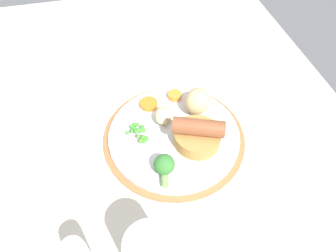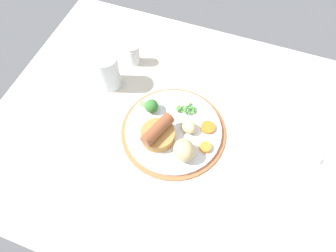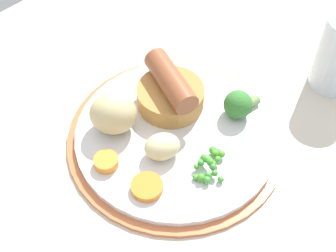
{
  "view_description": "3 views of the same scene",
  "coord_description": "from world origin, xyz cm",
  "px_view_note": "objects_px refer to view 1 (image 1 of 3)",
  "views": [
    {
      "loc": [
        -39.5,
        8.1,
        51.02
      ],
      "look_at": [
        -4.28,
        -0.18,
        6.23
      ],
      "focal_mm": 32.0,
      "sensor_mm": 36.0,
      "label": 1
    },
    {
      "loc": [
        7.12,
        -38.17,
        73.69
      ],
      "look_at": [
        -6.01,
        -2.39,
        7.26
      ],
      "focal_mm": 32.0,
      "sensor_mm": 36.0,
      "label": 2
    },
    {
      "loc": [
        22.25,
        23.61,
        51.16
      ],
      "look_at": [
        -4.06,
        -1.84,
        5.76
      ],
      "focal_mm": 50.0,
      "sensor_mm": 36.0,
      "label": 3
    }
  ],
  "objects_px": {
    "broccoli_floret_near": "(164,166)",
    "carrot_slice_2": "(175,96)",
    "sausage_pudding": "(198,134)",
    "carrot_slice_0": "(149,104)",
    "pea_pile": "(139,132)",
    "potato_chunk_0": "(198,102)",
    "dinner_plate": "(174,136)",
    "potato_chunk_1": "(166,115)",
    "fork": "(118,52)"
  },
  "relations": [
    {
      "from": "sausage_pudding",
      "to": "carrot_slice_0",
      "type": "height_order",
      "value": "sausage_pudding"
    },
    {
      "from": "sausage_pudding",
      "to": "pea_pile",
      "type": "relative_size",
      "value": 1.85
    },
    {
      "from": "dinner_plate",
      "to": "potato_chunk_0",
      "type": "relative_size",
      "value": 4.73
    },
    {
      "from": "dinner_plate",
      "to": "pea_pile",
      "type": "xyz_separation_m",
      "value": [
        0.01,
        0.07,
        0.02
      ]
    },
    {
      "from": "pea_pile",
      "to": "carrot_slice_2",
      "type": "relative_size",
      "value": 1.82
    },
    {
      "from": "dinner_plate",
      "to": "fork",
      "type": "distance_m",
      "value": 0.31
    },
    {
      "from": "dinner_plate",
      "to": "sausage_pudding",
      "type": "bearing_deg",
      "value": -127.66
    },
    {
      "from": "sausage_pudding",
      "to": "fork",
      "type": "relative_size",
      "value": 0.55
    },
    {
      "from": "potato_chunk_1",
      "to": "fork",
      "type": "bearing_deg",
      "value": 14.12
    },
    {
      "from": "broccoli_floret_near",
      "to": "carrot_slice_2",
      "type": "distance_m",
      "value": 0.18
    },
    {
      "from": "carrot_slice_2",
      "to": "fork",
      "type": "xyz_separation_m",
      "value": [
        0.2,
        0.1,
        -0.02
      ]
    },
    {
      "from": "potato_chunk_0",
      "to": "fork",
      "type": "bearing_deg",
      "value": 28.12
    },
    {
      "from": "dinner_plate",
      "to": "pea_pile",
      "type": "height_order",
      "value": "pea_pile"
    },
    {
      "from": "sausage_pudding",
      "to": "broccoli_floret_near",
      "type": "height_order",
      "value": "sausage_pudding"
    },
    {
      "from": "dinner_plate",
      "to": "fork",
      "type": "relative_size",
      "value": 1.56
    },
    {
      "from": "sausage_pudding",
      "to": "carrot_slice_2",
      "type": "height_order",
      "value": "sausage_pudding"
    },
    {
      "from": "sausage_pudding",
      "to": "potato_chunk_0",
      "type": "height_order",
      "value": "sausage_pudding"
    },
    {
      "from": "potato_chunk_0",
      "to": "potato_chunk_1",
      "type": "distance_m",
      "value": 0.07
    },
    {
      "from": "potato_chunk_0",
      "to": "carrot_slice_0",
      "type": "bearing_deg",
      "value": 67.95
    },
    {
      "from": "carrot_slice_0",
      "to": "pea_pile",
      "type": "bearing_deg",
      "value": 156.17
    },
    {
      "from": "dinner_plate",
      "to": "fork",
      "type": "xyz_separation_m",
      "value": [
        0.3,
        0.07,
        -0.0
      ]
    },
    {
      "from": "potato_chunk_1",
      "to": "carrot_slice_2",
      "type": "bearing_deg",
      "value": -29.8
    },
    {
      "from": "pea_pile",
      "to": "carrot_slice_2",
      "type": "xyz_separation_m",
      "value": [
        0.08,
        -0.09,
        -0.0
      ]
    },
    {
      "from": "sausage_pudding",
      "to": "potato_chunk_0",
      "type": "xyz_separation_m",
      "value": [
        0.08,
        -0.02,
        0.0
      ]
    },
    {
      "from": "dinner_plate",
      "to": "broccoli_floret_near",
      "type": "xyz_separation_m",
      "value": [
        -0.08,
        0.04,
        0.03
      ]
    },
    {
      "from": "dinner_plate",
      "to": "fork",
      "type": "height_order",
      "value": "dinner_plate"
    },
    {
      "from": "potato_chunk_1",
      "to": "fork",
      "type": "height_order",
      "value": "potato_chunk_1"
    },
    {
      "from": "dinner_plate",
      "to": "carrot_slice_0",
      "type": "bearing_deg",
      "value": 21.83
    },
    {
      "from": "broccoli_floret_near",
      "to": "carrot_slice_2",
      "type": "height_order",
      "value": "broccoli_floret_near"
    },
    {
      "from": "sausage_pudding",
      "to": "potato_chunk_0",
      "type": "relative_size",
      "value": 1.68
    },
    {
      "from": "pea_pile",
      "to": "carrot_slice_0",
      "type": "relative_size",
      "value": 1.43
    },
    {
      "from": "sausage_pudding",
      "to": "potato_chunk_0",
      "type": "bearing_deg",
      "value": -86.73
    },
    {
      "from": "carrot_slice_2",
      "to": "carrot_slice_0",
      "type": "bearing_deg",
      "value": 99.66
    },
    {
      "from": "carrot_slice_2",
      "to": "potato_chunk_0",
      "type": "bearing_deg",
      "value": -143.69
    },
    {
      "from": "potato_chunk_0",
      "to": "fork",
      "type": "distance_m",
      "value": 0.29
    },
    {
      "from": "pea_pile",
      "to": "potato_chunk_1",
      "type": "distance_m",
      "value": 0.06
    },
    {
      "from": "potato_chunk_1",
      "to": "carrot_slice_2",
      "type": "height_order",
      "value": "potato_chunk_1"
    },
    {
      "from": "dinner_plate",
      "to": "broccoli_floret_near",
      "type": "distance_m",
      "value": 0.09
    },
    {
      "from": "potato_chunk_1",
      "to": "carrot_slice_0",
      "type": "xyz_separation_m",
      "value": [
        0.05,
        0.03,
        -0.01
      ]
    },
    {
      "from": "potato_chunk_0",
      "to": "potato_chunk_1",
      "type": "height_order",
      "value": "potato_chunk_0"
    },
    {
      "from": "pea_pile",
      "to": "carrot_slice_0",
      "type": "distance_m",
      "value": 0.08
    },
    {
      "from": "broccoli_floret_near",
      "to": "carrot_slice_0",
      "type": "xyz_separation_m",
      "value": [
        0.16,
        -0.0,
        -0.01
      ]
    },
    {
      "from": "broccoli_floret_near",
      "to": "potato_chunk_1",
      "type": "distance_m",
      "value": 0.12
    },
    {
      "from": "broccoli_floret_near",
      "to": "fork",
      "type": "height_order",
      "value": "broccoli_floret_near"
    },
    {
      "from": "carrot_slice_0",
      "to": "carrot_slice_2",
      "type": "xyz_separation_m",
      "value": [
        0.01,
        -0.06,
        0.0
      ]
    },
    {
      "from": "potato_chunk_1",
      "to": "carrot_slice_2",
      "type": "distance_m",
      "value": 0.07
    },
    {
      "from": "dinner_plate",
      "to": "carrot_slice_2",
      "type": "distance_m",
      "value": 0.1
    },
    {
      "from": "pea_pile",
      "to": "potato_chunk_0",
      "type": "xyz_separation_m",
      "value": [
        0.03,
        -0.13,
        0.02
      ]
    },
    {
      "from": "pea_pile",
      "to": "broccoli_floret_near",
      "type": "height_order",
      "value": "broccoli_floret_near"
    },
    {
      "from": "broccoli_floret_near",
      "to": "potato_chunk_0",
      "type": "xyz_separation_m",
      "value": [
        0.12,
        -0.1,
        0.01
      ]
    }
  ]
}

